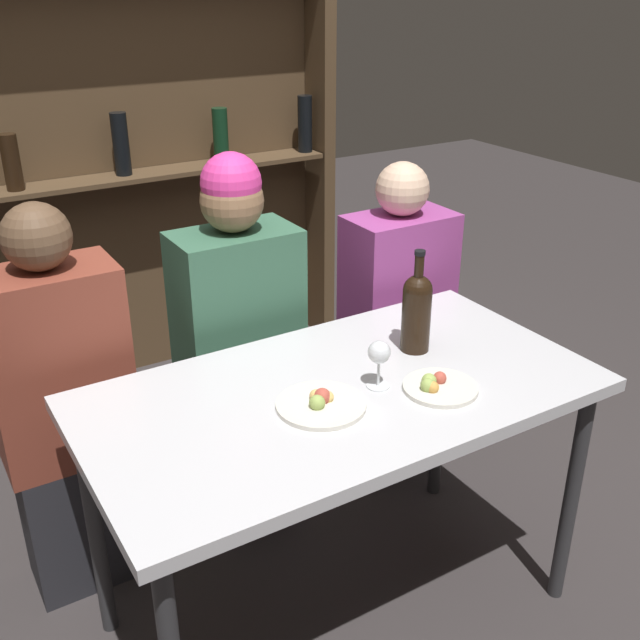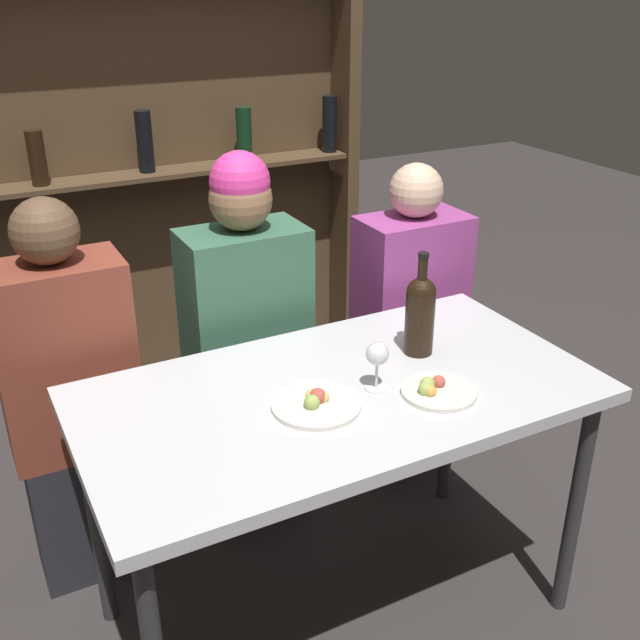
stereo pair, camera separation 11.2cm
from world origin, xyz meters
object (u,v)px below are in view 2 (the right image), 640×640
seated_person_left (74,410)px  wine_bottle (420,312)px  wine_glass_0 (427,293)px  seated_person_right (408,334)px  wine_glass_1 (377,357)px  seated_person_center (248,355)px  food_plate_1 (436,390)px  food_plate_0 (316,403)px

seated_person_left → wine_bottle: bearing=-28.5°
wine_glass_0 → seated_person_right: seated_person_right is taller
wine_bottle → seated_person_left: seated_person_left is taller
wine_bottle → wine_glass_0: bearing=49.9°
wine_bottle → wine_glass_0: (0.16, 0.19, -0.05)m
wine_bottle → wine_glass_1: size_ratio=2.29×
wine_glass_1 → seated_person_left: bearing=138.4°
wine_glass_0 → seated_person_center: bearing=149.3°
wine_glass_0 → wine_glass_1: (-0.37, -0.31, 0.01)m
wine_bottle → seated_person_right: bearing=57.7°
seated_person_left → seated_person_right: size_ratio=1.04×
food_plate_1 → wine_glass_1: bearing=141.9°
seated_person_right → wine_bottle: bearing=-122.3°
wine_bottle → food_plate_0: bearing=-162.0°
food_plate_1 → seated_person_center: 0.74m
food_plate_1 → seated_person_right: size_ratio=0.16×
wine_glass_1 → seated_person_right: size_ratio=0.11×
seated_person_right → seated_person_left: bearing=-180.0°
wine_bottle → food_plate_1: (-0.09, -0.21, -0.11)m
food_plate_0 → seated_person_right: seated_person_right is taller
seated_person_right → wine_glass_0: bearing=-116.2°
wine_glass_0 → food_plate_0: wine_glass_0 is taller
wine_glass_1 → food_plate_1: wine_glass_1 is taller
seated_person_center → seated_person_left: bearing=-180.0°
seated_person_right → food_plate_0: bearing=-138.8°
food_plate_1 → seated_person_center: size_ratio=0.15×
food_plate_1 → food_plate_0: bearing=163.9°
seated_person_right → wine_glass_1: bearing=-130.7°
wine_glass_0 → food_plate_1: size_ratio=0.58×
wine_glass_0 → food_plate_1: bearing=-121.9°
wine_glass_0 → food_plate_0: size_ratio=0.50×
wine_bottle → food_plate_0: 0.42m
seated_person_left → seated_person_right: bearing=0.0°
food_plate_1 → seated_person_right: bearing=60.4°
food_plate_0 → food_plate_1: bearing=-16.1°
food_plate_1 → seated_person_left: (-0.79, 0.69, -0.21)m
wine_bottle → seated_person_right: (0.30, 0.48, -0.34)m
wine_bottle → seated_person_right: size_ratio=0.25×
wine_bottle → wine_glass_0: wine_bottle is taller
food_plate_0 → seated_person_left: size_ratio=0.18×
wine_glass_0 → food_plate_1: 0.48m
wine_glass_0 → food_plate_0: bearing=-150.0°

